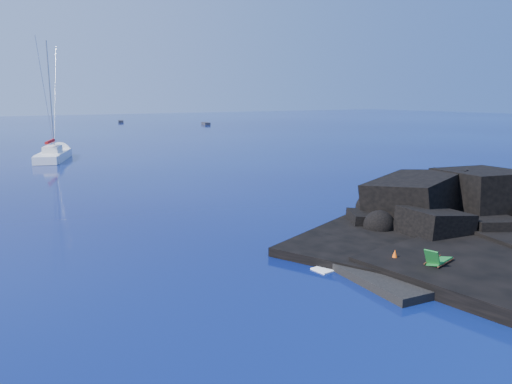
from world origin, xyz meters
TOP-DOWN VIEW (x-y plane):
  - ground at (0.00, 0.00)m, footprint 400.00×400.00m
  - headland at (13.00, 3.00)m, footprint 24.00×24.00m
  - beach at (4.50, 0.50)m, footprint 9.08×6.86m
  - surf_foam at (5.00, 5.00)m, footprint 10.00×8.00m
  - sailboat at (-2.42, 51.12)m, footprint 7.62×13.79m
  - deck_chair at (3.87, -0.57)m, footprint 1.79×1.11m
  - towel at (2.37, 0.67)m, footprint 2.10×1.64m
  - sunbather at (2.37, 0.67)m, footprint 1.79×1.17m
  - marker_cone at (2.82, 1.00)m, footprint 0.51×0.51m
  - distant_boat_a at (31.43, 133.15)m, footprint 2.64×4.81m
  - distant_boat_b at (47.40, 109.14)m, footprint 2.48×4.92m

SIDE VIEW (x-z plane):
  - ground at x=0.00m, z-range 0.00..0.00m
  - headland at x=13.00m, z-range -1.80..1.80m
  - beach at x=4.50m, z-range -0.35..0.35m
  - surf_foam at x=5.00m, z-range -0.03..0.03m
  - sailboat at x=-2.42m, z-range -7.17..7.17m
  - distant_boat_a at x=31.43m, z-range -0.31..0.31m
  - distant_boat_b at x=47.40m, z-range -0.31..0.31m
  - towel at x=2.37m, z-range 0.35..0.40m
  - sunbather at x=2.37m, z-range 0.40..0.64m
  - marker_cone at x=2.82m, z-range 0.35..0.98m
  - deck_chair at x=3.87m, z-range 0.35..1.49m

